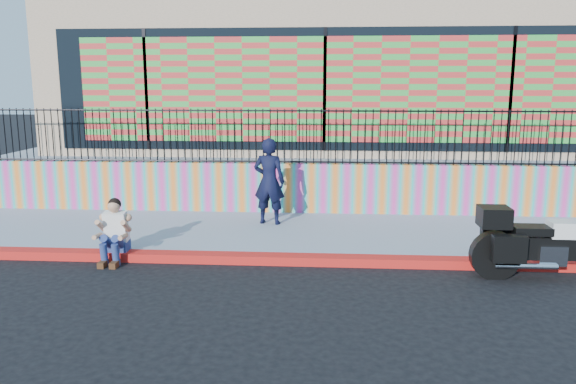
{
  "coord_description": "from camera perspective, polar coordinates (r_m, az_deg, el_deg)",
  "views": [
    {
      "loc": [
        0.08,
        -9.06,
        2.99
      ],
      "look_at": [
        -0.64,
        1.2,
        1.0
      ],
      "focal_mm": 35.0,
      "sensor_mm": 36.0,
      "label": 1
    }
  ],
  "objects": [
    {
      "name": "police_officer",
      "position": [
        11.45,
        -1.93,
        1.11
      ],
      "size": [
        0.71,
        0.53,
        1.77
      ],
      "primitive_type": "imported",
      "rotation": [
        0.0,
        0.0,
        2.97
      ],
      "color": "black",
      "rests_on": "sidewalk"
    },
    {
      "name": "ground",
      "position": [
        9.54,
        3.38,
        -7.34
      ],
      "size": [
        90.0,
        90.0,
        0.0
      ],
      "primitive_type": "plane",
      "color": "black",
      "rests_on": "ground"
    },
    {
      "name": "mural_wall",
      "position": [
        12.52,
        3.6,
        0.39
      ],
      "size": [
        16.0,
        0.2,
        1.1
      ],
      "primitive_type": "cube",
      "color": "#DC3A9C",
      "rests_on": "sidewalk"
    },
    {
      "name": "red_curb",
      "position": [
        9.52,
        3.39,
        -6.91
      ],
      "size": [
        16.0,
        0.3,
        0.15
      ],
      "primitive_type": "cube",
      "color": "red",
      "rests_on": "ground"
    },
    {
      "name": "seated_man",
      "position": [
        9.95,
        -17.32,
        -4.36
      ],
      "size": [
        0.54,
        0.71,
        1.06
      ],
      "color": "navy",
      "rests_on": "ground"
    },
    {
      "name": "sidewalk",
      "position": [
        11.1,
        3.49,
        -4.3
      ],
      "size": [
        16.0,
        3.0,
        0.15
      ],
      "primitive_type": "cube",
      "color": "#858FA0",
      "rests_on": "ground"
    },
    {
      "name": "elevated_platform",
      "position": [
        17.57,
        3.74,
        3.19
      ],
      "size": [
        16.0,
        10.0,
        1.25
      ],
      "primitive_type": "cube",
      "color": "#858FA0",
      "rests_on": "ground"
    },
    {
      "name": "metal_fence",
      "position": [
        12.36,
        3.66,
        5.63
      ],
      "size": [
        15.8,
        0.04,
        1.2
      ],
      "primitive_type": null,
      "color": "black",
      "rests_on": "mural_wall"
    },
    {
      "name": "storefront_building",
      "position": [
        17.19,
        3.84,
        11.78
      ],
      "size": [
        14.0,
        8.06,
        4.0
      ],
      "color": "tan",
      "rests_on": "elevated_platform"
    },
    {
      "name": "police_motorcycle",
      "position": [
        9.55,
        25.17,
        -4.4
      ],
      "size": [
        2.43,
        0.8,
        1.52
      ],
      "color": "black",
      "rests_on": "ground"
    }
  ]
}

